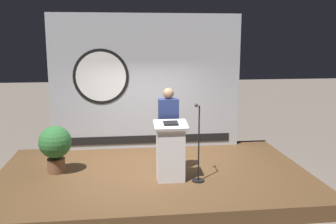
{
  "coord_description": "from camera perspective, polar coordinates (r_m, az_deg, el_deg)",
  "views": [
    {
      "loc": [
        -0.63,
        -7.51,
        3.02
      ],
      "look_at": [
        0.29,
        -0.09,
        1.58
      ],
      "focal_mm": 40.68,
      "sensor_mm": 36.0,
      "label": 1
    }
  ],
  "objects": [
    {
      "name": "stage_platform",
      "position": [
        8.07,
        -2.18,
        -9.93
      ],
      "size": [
        6.4,
        4.0,
        0.3
      ],
      "primitive_type": "cube",
      "color": "brown",
      "rests_on": "ground"
    },
    {
      "name": "microphone_stand",
      "position": [
        7.4,
        4.54,
        -6.44
      ],
      "size": [
        0.24,
        0.46,
        1.5
      ],
      "color": "black",
      "rests_on": "stage_platform"
    },
    {
      "name": "banner_display",
      "position": [
        9.44,
        -3.46,
        4.41
      ],
      "size": [
        4.7,
        0.12,
        3.33
      ],
      "color": "#B2B7C1",
      "rests_on": "stage_platform"
    },
    {
      "name": "podium",
      "position": [
        7.4,
        0.38,
        -5.92
      ],
      "size": [
        0.64,
        0.5,
        1.17
      ],
      "color": "silver",
      "rests_on": "stage_platform"
    },
    {
      "name": "ground_plane",
      "position": [
        8.12,
        -2.17,
        -10.92
      ],
      "size": [
        40.0,
        40.0,
        0.0
      ],
      "primitive_type": "plane",
      "color": "#6B6056"
    },
    {
      "name": "speaker_person",
      "position": [
        7.78,
        0.06,
        -2.63
      ],
      "size": [
        0.4,
        0.26,
        1.75
      ],
      "color": "black",
      "rests_on": "stage_platform"
    },
    {
      "name": "potted_plant",
      "position": [
        8.13,
        -16.54,
        -4.74
      ],
      "size": [
        0.66,
        0.66,
        0.98
      ],
      "color": "brown",
      "rests_on": "stage_platform"
    }
  ]
}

